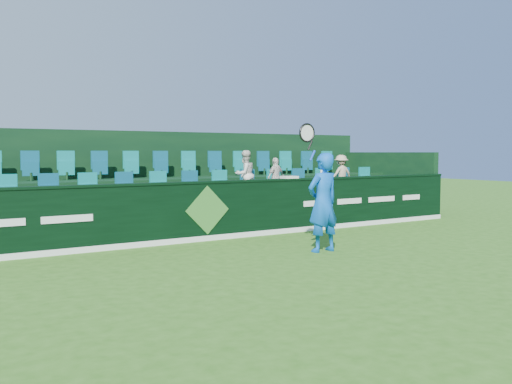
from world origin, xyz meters
TOP-DOWN VIEW (x-y plane):
  - ground at (0.00, 0.00)m, footprint 60.00×60.00m
  - sponsor_hoarding at (0.00, 4.00)m, footprint 16.00×0.25m
  - stand_tier_front at (0.00, 5.10)m, footprint 16.00×2.00m
  - stand_tier_back at (0.00, 7.00)m, footprint 16.00×1.80m
  - stand_rear at (0.00, 7.44)m, footprint 16.00×4.10m
  - seat_row_front at (0.00, 5.50)m, footprint 13.50×0.50m
  - seat_row_back at (0.00, 7.30)m, footprint 13.50×0.50m
  - tennis_player at (1.27, 1.39)m, footprint 1.12×0.49m
  - spectator_left at (1.78, 5.12)m, footprint 0.66×0.55m
  - spectator_middle at (2.76, 5.12)m, footprint 0.66×0.39m
  - spectator_right at (5.09, 5.12)m, footprint 0.74×0.44m
  - towel at (2.38, 4.00)m, footprint 0.40×0.26m
  - drinks_bottle at (3.41, 4.00)m, footprint 0.06×0.06m

SIDE VIEW (x-z plane):
  - ground at x=0.00m, z-range 0.00..0.00m
  - stand_tier_front at x=0.00m, z-range 0.00..0.80m
  - stand_tier_back at x=0.00m, z-range 0.00..1.30m
  - sponsor_hoarding at x=0.00m, z-range 0.00..1.35m
  - tennis_player at x=1.27m, z-range -0.31..2.32m
  - seat_row_front at x=0.00m, z-range 0.80..1.40m
  - stand_rear at x=0.00m, z-range -0.08..2.52m
  - spectator_middle at x=2.76m, z-range 0.80..1.86m
  - spectator_right at x=5.09m, z-range 0.80..1.92m
  - towel at x=2.38m, z-range 1.35..1.41m
  - spectator_left at x=1.78m, z-range 0.80..2.05m
  - drinks_bottle at x=3.41m, z-range 1.35..1.54m
  - seat_row_back at x=0.00m, z-range 1.30..1.90m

